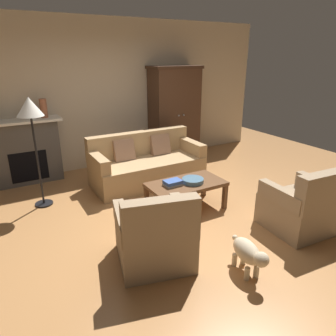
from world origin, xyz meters
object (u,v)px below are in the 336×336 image
object	(u,v)px
fireplace	(26,151)
dog	(248,253)
coffee_table	(186,186)
fruit_bowl	(193,180)
armchair_near_left	(155,237)
couch	(146,165)
floor_lamp	(30,113)
book_stack	(173,183)
mantel_vase_terracotta	(44,108)
armchair_near_right	(302,208)
armoire	(174,113)
mantel_vase_cream	(31,112)

from	to	relation	value
fireplace	dog	xyz separation A→B (m)	(1.61, -3.78, -0.32)
coffee_table	fruit_bowl	xyz separation A→B (m)	(0.09, -0.04, 0.08)
armchair_near_left	fireplace	bearing A→B (deg)	105.49
armchair_near_left	dog	xyz separation A→B (m)	(0.74, -0.64, -0.07)
couch	floor_lamp	distance (m)	2.04
coffee_table	book_stack	xyz separation A→B (m)	(-0.22, 0.01, 0.09)
coffee_table	dog	size ratio (longest dim) A/B	1.94
coffee_table	fireplace	bearing A→B (deg)	129.00
book_stack	mantel_vase_terracotta	distance (m)	2.69
fireplace	fruit_bowl	bearing A→B (deg)	-50.22
armchair_near_right	floor_lamp	size ratio (longest dim) A/B	0.55
armoire	armchair_near_right	xyz separation A→B (m)	(-0.14, -3.40, -0.65)
fireplace	armchair_near_left	size ratio (longest dim) A/B	1.35
mantel_vase_terracotta	armchair_near_left	distance (m)	3.31
armoire	dog	size ratio (longest dim) A/B	3.40
couch	mantel_vase_cream	world-z (taller)	mantel_vase_cream
floor_lamp	dog	world-z (taller)	floor_lamp
armchair_near_right	armchair_near_left	bearing A→B (deg)	170.35
fireplace	armoire	bearing A→B (deg)	-1.51
armoire	coffee_table	world-z (taller)	armoire
mantel_vase_cream	armchair_near_right	world-z (taller)	mantel_vase_cream
armoire	dog	distance (m)	4.01
couch	book_stack	xyz separation A→B (m)	(-0.17, -1.19, 0.14)
fireplace	floor_lamp	bearing A→B (deg)	-87.25
armchair_near_right	couch	bearing A→B (deg)	112.75
armoire	dog	xyz separation A→B (m)	(-1.34, -3.71, -0.72)
couch	mantel_vase_terracotta	bearing A→B (deg)	143.50
mantel_vase_terracotta	armchair_near_right	distance (m)	4.33
fireplace	couch	bearing A→B (deg)	-30.67
couch	dog	bearing A→B (deg)	-93.86
fruit_bowl	armchair_near_right	bearing A→B (deg)	-52.88
armoire	armchair_near_left	distance (m)	3.76
mantel_vase_terracotta	floor_lamp	size ratio (longest dim) A/B	0.20
mantel_vase_cream	mantel_vase_terracotta	distance (m)	0.20
mantel_vase_terracotta	mantel_vase_cream	bearing A→B (deg)	180.00
armoire	armchair_near_left	world-z (taller)	armoire
armchair_near_right	floor_lamp	xyz separation A→B (m)	(-2.75, 2.41, 1.07)
armoire	fireplace	bearing A→B (deg)	178.49
dog	armoire	bearing A→B (deg)	70.13
fireplace	dog	bearing A→B (deg)	-66.95
coffee_table	armchair_near_right	world-z (taller)	armchair_near_right
fruit_bowl	coffee_table	bearing A→B (deg)	154.28
couch	armchair_near_left	distance (m)	2.28
armchair_near_left	armoire	bearing A→B (deg)	55.91
fireplace	armchair_near_left	distance (m)	3.28
coffee_table	armchair_near_left	bearing A→B (deg)	-137.65
couch	book_stack	world-z (taller)	couch
armoire	mantel_vase_cream	bearing A→B (deg)	178.76
book_stack	mantel_vase_cream	world-z (taller)	mantel_vase_cream
fruit_bowl	mantel_vase_terracotta	world-z (taller)	mantel_vase_terracotta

